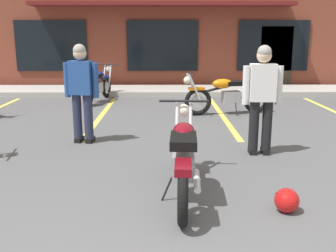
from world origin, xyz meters
The scene contains 10 objects.
ground_plane centered at (0.00, 3.58, 0.00)m, with size 80.00×80.00×0.00m, color #515154.
sidewalk_kerb centered at (0.00, 11.02, 0.07)m, with size 22.00×1.80×0.14m, color #A8A59E.
brick_storefront_building centered at (0.00, 15.25, 1.80)m, with size 14.25×7.03×3.59m.
painted_stall_lines centered at (0.00, 7.42, 0.00)m, with size 14.07×4.80×0.01m.
motorcycle_foreground_classic centered at (0.27, 2.73, 0.46)m, with size 0.66×2.11×0.98m.
motorcycle_black_cruiser centered at (-1.79, 9.36, 0.46)m, with size 0.77×2.09×0.98m.
motorcycle_blue_standard centered at (1.51, 7.50, 0.46)m, with size 2.09×0.82×0.98m.
person_in_black_shirt centered at (1.53, 4.32, 0.95)m, with size 0.60×0.28×1.68m.
person_by_back_row centered at (-1.33, 5.03, 0.95)m, with size 0.61×0.33×1.68m.
helmet_on_pavement centered at (1.34, 2.27, 0.13)m, with size 0.26×0.26×0.26m.
Camera 1 is at (0.06, -1.56, 1.82)m, focal length 42.08 mm.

